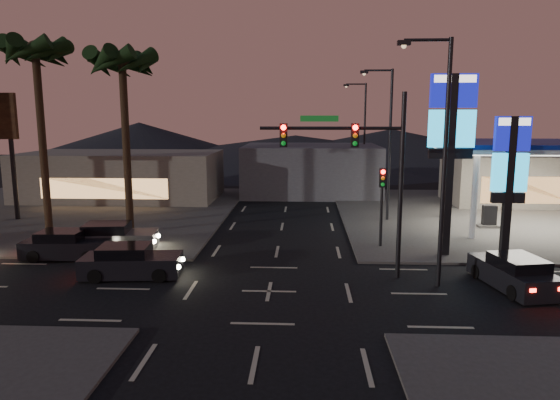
# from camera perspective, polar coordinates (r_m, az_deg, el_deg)

# --- Properties ---
(ground) EXTENTS (140.00, 140.00, 0.00)m
(ground) POSITION_cam_1_polar(r_m,az_deg,el_deg) (20.50, -1.26, -10.40)
(ground) COLOR black
(ground) RESTS_ON ground
(corner_lot_ne) EXTENTS (24.00, 24.00, 0.12)m
(corner_lot_ne) POSITION_cam_1_polar(r_m,az_deg,el_deg) (38.76, 24.89, -1.65)
(corner_lot_ne) COLOR #47443F
(corner_lot_ne) RESTS_ON ground
(corner_lot_nw) EXTENTS (24.00, 24.00, 0.12)m
(corner_lot_nw) POSITION_cam_1_polar(r_m,az_deg,el_deg) (39.88, -23.12, -1.23)
(corner_lot_nw) COLOR #47443F
(corner_lot_nw) RESTS_ON ground
(gas_station) EXTENTS (12.20, 8.20, 5.47)m
(gas_station) POSITION_cam_1_polar(r_m,az_deg,el_deg) (34.53, 27.95, 5.27)
(gas_station) COLOR silver
(gas_station) RESTS_ON ground
(convenience_store) EXTENTS (10.00, 6.00, 4.00)m
(convenience_store) POSITION_cam_1_polar(r_m,az_deg,el_deg) (43.81, 25.07, 2.11)
(convenience_store) COLOR #726B5B
(convenience_store) RESTS_ON ground
(pylon_sign_tall) EXTENTS (2.20, 0.35, 9.00)m
(pylon_sign_tall) POSITION_cam_1_polar(r_m,az_deg,el_deg) (25.73, 19.02, 7.70)
(pylon_sign_tall) COLOR black
(pylon_sign_tall) RESTS_ON ground
(pylon_sign_short) EXTENTS (1.60, 0.35, 7.00)m
(pylon_sign_short) POSITION_cam_1_polar(r_m,az_deg,el_deg) (25.71, 24.79, 3.45)
(pylon_sign_short) COLOR black
(pylon_sign_short) RESTS_ON ground
(traffic_signal_mast) EXTENTS (6.10, 0.39, 8.00)m
(traffic_signal_mast) POSITION_cam_1_polar(r_m,az_deg,el_deg) (21.41, 9.18, 4.69)
(traffic_signal_mast) COLOR black
(traffic_signal_mast) RESTS_ON ground
(pedestal_signal) EXTENTS (0.32, 0.39, 4.30)m
(pedestal_signal) POSITION_cam_1_polar(r_m,az_deg,el_deg) (26.84, 11.58, 0.63)
(pedestal_signal) COLOR black
(pedestal_signal) RESTS_ON ground
(streetlight_near) EXTENTS (2.14, 0.25, 10.00)m
(streetlight_near) POSITION_cam_1_polar(r_m,az_deg,el_deg) (20.97, 17.83, 5.60)
(streetlight_near) COLOR black
(streetlight_near) RESTS_ON ground
(streetlight_mid) EXTENTS (2.14, 0.25, 10.00)m
(streetlight_mid) POSITION_cam_1_polar(r_m,az_deg,el_deg) (33.68, 12.12, 7.17)
(streetlight_mid) COLOR black
(streetlight_mid) RESTS_ON ground
(streetlight_far) EXTENTS (2.14, 0.25, 10.00)m
(streetlight_far) POSITION_cam_1_polar(r_m,az_deg,el_deg) (47.55, 9.40, 7.90)
(streetlight_far) COLOR black
(streetlight_far) RESTS_ON ground
(palm_a) EXTENTS (4.41, 4.41, 10.86)m
(palm_a) POSITION_cam_1_polar(r_m,az_deg,el_deg) (30.63, -17.55, 13.68)
(palm_a) COLOR black
(palm_a) RESTS_ON ground
(palm_b) EXTENTS (4.41, 4.41, 11.46)m
(palm_b) POSITION_cam_1_polar(r_m,az_deg,el_deg) (32.71, -26.09, 13.83)
(palm_b) COLOR black
(palm_b) RESTS_ON ground
(building_far_west) EXTENTS (16.00, 8.00, 4.00)m
(building_far_west) POSITION_cam_1_polar(r_m,az_deg,el_deg) (44.28, -17.59, 2.64)
(building_far_west) COLOR #726B5B
(building_far_west) RESTS_ON ground
(building_far_mid) EXTENTS (12.00, 9.00, 4.40)m
(building_far_mid) POSITION_cam_1_polar(r_m,az_deg,el_deg) (45.48, 3.55, 3.49)
(building_far_mid) COLOR #4C4C51
(building_far_mid) RESTS_ON ground
(hill_left) EXTENTS (40.00, 40.00, 6.00)m
(hill_left) POSITION_cam_1_polar(r_m,az_deg,el_deg) (83.59, -15.73, 6.47)
(hill_left) COLOR black
(hill_left) RESTS_ON ground
(hill_right) EXTENTS (50.00, 50.00, 5.00)m
(hill_right) POSITION_cam_1_polar(r_m,az_deg,el_deg) (80.51, 12.58, 6.14)
(hill_right) COLOR black
(hill_right) RESTS_ON ground
(hill_center) EXTENTS (60.00, 60.00, 4.00)m
(hill_center) POSITION_cam_1_polar(r_m,az_deg,el_deg) (79.39, 1.78, 5.96)
(hill_center) COLOR black
(hill_center) RESTS_ON ground
(car_lane_a_front) EXTENTS (4.48, 2.14, 1.42)m
(car_lane_a_front) POSITION_cam_1_polar(r_m,az_deg,el_deg) (23.04, -16.74, -6.82)
(car_lane_a_front) COLOR black
(car_lane_a_front) RESTS_ON ground
(car_lane_b_front) EXTENTS (4.71, 2.37, 1.49)m
(car_lane_b_front) POSITION_cam_1_polar(r_m,az_deg,el_deg) (27.65, -18.65, -4.14)
(car_lane_b_front) COLOR #565658
(car_lane_b_front) RESTS_ON ground
(car_lane_b_mid) EXTENTS (4.35, 1.97, 1.40)m
(car_lane_b_mid) POSITION_cam_1_polar(r_m,az_deg,el_deg) (27.09, -23.25, -4.79)
(car_lane_b_mid) COLOR black
(car_lane_b_mid) RESTS_ON ground
(suv_station) EXTENTS (2.52, 4.46, 1.41)m
(suv_station) POSITION_cam_1_polar(r_m,az_deg,el_deg) (22.75, 25.19, -7.57)
(suv_station) COLOR black
(suv_station) RESTS_ON ground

